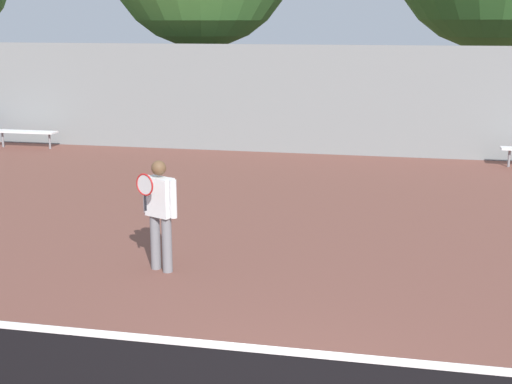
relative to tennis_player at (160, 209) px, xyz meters
The scene contains 3 objects.
tennis_player is the anchor object (origin of this frame).
bench_courtside_near 11.18m from the tennis_player, 128.71° to the left, with size 1.79×0.40×0.48m.
back_fence 9.78m from the tennis_player, 76.68° to the left, with size 33.86×0.06×2.86m.
Camera 1 is at (1.04, -5.08, 3.48)m, focal length 50.00 mm.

